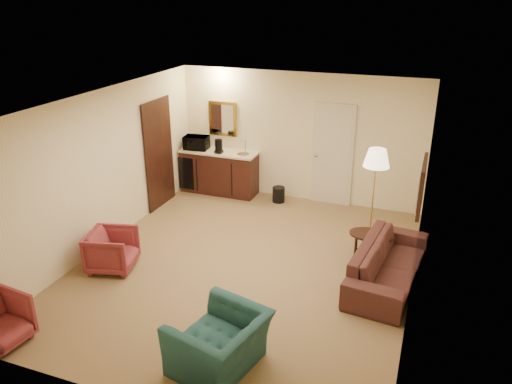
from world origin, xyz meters
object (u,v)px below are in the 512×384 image
at_px(coffee_table, 371,245).
at_px(microwave, 196,141).
at_px(teal_armchair, 219,335).
at_px(floor_lamp, 373,195).
at_px(rose_chair_near, 112,248).
at_px(waste_bin, 279,195).
at_px(coffee_maker, 219,146).
at_px(sofa, 389,257).
at_px(wetbar_cabinet, 219,172).

distance_m(coffee_table, microwave, 4.39).
distance_m(teal_armchair, floor_lamp, 4.00).
bearing_deg(rose_chair_near, coffee_table, -79.11).
relative_size(rose_chair_near, waste_bin, 2.22).
bearing_deg(coffee_maker, sofa, -41.58).
relative_size(wetbar_cabinet, microwave, 3.25).
distance_m(sofa, coffee_table, 0.79).
bearing_deg(microwave, wetbar_cabinet, -2.73).
xyz_separation_m(teal_armchair, microwave, (-2.71, 4.89, 0.64)).
bearing_deg(teal_armchair, coffee_maker, -142.45).
distance_m(floor_lamp, waste_bin, 2.35).
bearing_deg(rose_chair_near, microwave, -10.44).
height_order(wetbar_cabinet, coffee_maker, coffee_maker).
xyz_separation_m(wetbar_cabinet, waste_bin, (1.35, -0.07, -0.30)).
bearing_deg(sofa, microwave, 67.70).
bearing_deg(coffee_table, floor_lamp, 99.16).
bearing_deg(coffee_table, teal_armchair, -111.20).
relative_size(microwave, coffee_maker, 1.76).
bearing_deg(teal_armchair, sofa, 161.12).
bearing_deg(coffee_maker, rose_chair_near, -105.44).
bearing_deg(waste_bin, rose_chair_near, -115.12).
bearing_deg(microwave, coffee_maker, -15.43).
relative_size(sofa, teal_armchair, 2.05).
relative_size(sofa, waste_bin, 6.71).
relative_size(floor_lamp, waste_bin, 5.27).
xyz_separation_m(rose_chair_near, coffee_table, (3.70, 1.76, -0.14)).
bearing_deg(microwave, floor_lamp, -22.10).
xyz_separation_m(wetbar_cabinet, floor_lamp, (3.35, -1.10, 0.37)).
distance_m(sofa, rose_chair_near, 4.19).
bearing_deg(rose_chair_near, coffee_maker, -19.76).
height_order(wetbar_cabinet, teal_armchair, wetbar_cabinet).
relative_size(sofa, microwave, 4.16).
height_order(coffee_table, microwave, microwave).
distance_m(wetbar_cabinet, sofa, 4.49).
xyz_separation_m(coffee_table, coffee_maker, (-3.40, 1.60, 0.86)).
distance_m(floor_lamp, coffee_maker, 3.45).
distance_m(rose_chair_near, waste_bin, 3.77).
height_order(wetbar_cabinet, floor_lamp, floor_lamp).
relative_size(wetbar_cabinet, coffee_table, 2.29).
xyz_separation_m(sofa, rose_chair_near, (-4.05, -1.08, -0.06)).
relative_size(rose_chair_near, microwave, 1.38).
height_order(wetbar_cabinet, microwave, microwave).
distance_m(sofa, microwave, 4.95).
bearing_deg(sofa, coffee_table, 33.77).
distance_m(rose_chair_near, floor_lamp, 4.34).
relative_size(rose_chair_near, coffee_maker, 2.42).
distance_m(wetbar_cabinet, waste_bin, 1.39).
bearing_deg(microwave, sofa, -35.44).
height_order(rose_chair_near, floor_lamp, floor_lamp).
relative_size(rose_chair_near, floor_lamp, 0.42).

